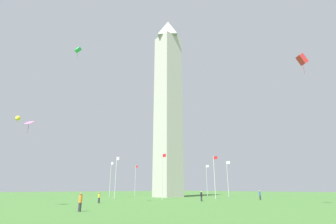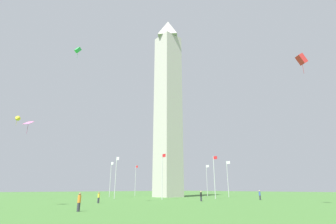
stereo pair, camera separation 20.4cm
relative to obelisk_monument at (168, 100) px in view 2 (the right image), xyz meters
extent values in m
plane|color=#3D6B2D|center=(0.00, 0.00, -26.46)|extent=(260.00, 260.00, 0.00)
cube|color=#B7B2A8|center=(0.00, 0.00, -3.17)|extent=(5.82, 5.82, 46.56)
pyramid|color=#A5A097|center=(0.00, 0.00, 23.28)|extent=(5.82, 5.82, 6.35)
cylinder|color=silver|center=(15.32, 0.00, -21.96)|extent=(0.14, 0.14, 8.99)
cube|color=red|center=(15.87, 0.00, -17.92)|extent=(1.00, 0.03, 0.64)
cylinder|color=silver|center=(10.83, 10.83, -21.96)|extent=(0.14, 0.14, 8.99)
cube|color=white|center=(11.38, 10.83, -17.92)|extent=(1.00, 0.03, 0.64)
cylinder|color=silver|center=(0.00, 15.32, -21.96)|extent=(0.14, 0.14, 8.99)
cube|color=white|center=(0.55, 15.32, -17.92)|extent=(1.00, 0.03, 0.64)
cylinder|color=silver|center=(-10.83, 10.83, -21.96)|extent=(0.14, 0.14, 8.99)
cube|color=red|center=(-10.28, 10.83, -17.92)|extent=(1.00, 0.03, 0.64)
cylinder|color=silver|center=(-15.32, 0.00, -21.96)|extent=(0.14, 0.14, 8.99)
cube|color=red|center=(-14.77, 0.00, -17.92)|extent=(1.00, 0.03, 0.64)
cylinder|color=silver|center=(-10.83, -10.83, -21.96)|extent=(0.14, 0.14, 8.99)
cube|color=white|center=(-10.28, -10.83, -17.92)|extent=(1.00, 0.03, 0.64)
cylinder|color=silver|center=(0.00, -15.32, -21.96)|extent=(0.14, 0.14, 8.99)
cube|color=white|center=(0.55, -15.32, -17.92)|extent=(1.00, 0.03, 0.64)
cylinder|color=silver|center=(10.83, -10.83, -21.96)|extent=(0.14, 0.14, 8.99)
cube|color=red|center=(11.38, -10.83, -17.92)|extent=(1.00, 0.03, 0.64)
cylinder|color=#2D2D38|center=(23.86, 2.87, -26.06)|extent=(0.29, 0.29, 0.80)
cylinder|color=#3851B2|center=(23.86, 2.87, -25.29)|extent=(0.32, 0.32, 0.73)
sphere|color=tan|center=(23.86, 2.87, -24.80)|extent=(0.24, 0.24, 0.24)
cylinder|color=#2D2D38|center=(13.65, -25.52, -26.06)|extent=(0.29, 0.29, 0.80)
cylinder|color=yellow|center=(13.65, -25.52, -25.37)|extent=(0.32, 0.32, 0.57)
sphere|color=#936B4C|center=(13.65, -25.52, -24.96)|extent=(0.24, 0.24, 0.24)
cylinder|color=#2D2D38|center=(19.72, -9.34, -26.06)|extent=(0.29, 0.29, 0.80)
cylinder|color=black|center=(19.72, -9.34, -25.33)|extent=(0.32, 0.32, 0.66)
sphere|color=tan|center=(19.72, -9.34, -24.88)|extent=(0.24, 0.24, 0.24)
cylinder|color=#2D2D38|center=(25.38, -33.15, -26.06)|extent=(0.29, 0.29, 0.80)
cylinder|color=orange|center=(25.38, -33.15, -25.31)|extent=(0.32, 0.32, 0.69)
sphere|color=#936B4C|center=(25.38, -33.15, -24.84)|extent=(0.24, 0.24, 0.24)
cube|color=green|center=(-1.23, -26.40, 6.25)|extent=(1.26, 1.64, 1.59)
cylinder|color=#208035|center=(-1.23, -26.40, 5.01)|extent=(0.04, 0.04, 1.86)
cone|color=yellow|center=(-4.39, -35.37, -11.22)|extent=(1.48, 1.37, 1.24)
cylinder|color=#A4921C|center=(-4.39, -35.37, -11.99)|extent=(0.04, 0.04, 1.16)
cube|color=pink|center=(14.66, -36.70, -16.10)|extent=(1.37, 1.34, 0.57)
cylinder|color=#A44A79|center=(14.66, -36.70, -16.93)|extent=(0.04, 0.04, 1.25)
cube|color=red|center=(39.14, -8.85, -6.99)|extent=(1.36, 1.64, 1.63)
cylinder|color=maroon|center=(39.14, -8.85, -8.26)|extent=(0.04, 0.04, 1.91)
camera|label=1|loc=(50.11, -43.24, -24.32)|focal=26.28mm
camera|label=2|loc=(50.24, -43.09, -24.32)|focal=26.28mm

